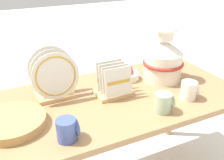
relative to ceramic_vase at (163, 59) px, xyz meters
name	(u,v)px	position (x,y,z in m)	size (l,w,h in m)	color
display_table	(112,109)	(-0.40, -0.08, -0.22)	(1.53, 0.74, 0.72)	#9E754C
ceramic_vase	(163,59)	(0.00, 0.00, 0.00)	(0.26, 0.26, 0.34)	silver
dish_rack_round_plates	(54,79)	(-0.69, 0.06, -0.03)	(0.26, 0.16, 0.28)	tan
dish_rack_square_plates	(114,85)	(-0.38, -0.05, -0.08)	(0.21, 0.15, 0.19)	tan
wicker_charger_stack	(12,122)	(-0.96, -0.12, -0.12)	(0.32, 0.32, 0.04)	tan
mug_cream_glaze	(189,90)	(-0.01, -0.28, -0.09)	(0.10, 0.09, 0.10)	silver
mug_cobalt_glaze	(68,130)	(-0.74, -0.34, -0.09)	(0.10, 0.09, 0.10)	#42569E
mug_sage_glaze	(164,103)	(-0.23, -0.33, -0.09)	(0.10, 0.09, 0.10)	#9EB28E
fruit_bowl	(127,74)	(-0.21, 0.10, -0.11)	(0.15, 0.15, 0.08)	silver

